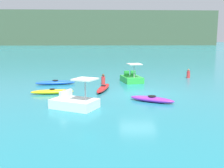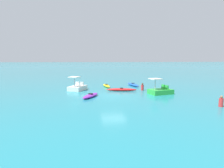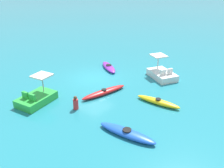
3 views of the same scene
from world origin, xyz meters
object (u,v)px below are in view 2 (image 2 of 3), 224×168
at_px(person_near_shore, 142,87).
at_px(kayak_yellow, 106,86).
at_px(kayak_red, 122,90).
at_px(kayak_purple, 91,96).
at_px(pedal_boat_green, 160,91).
at_px(person_by_kayaks, 221,102).
at_px(kayak_blue, 133,85).
at_px(pedal_boat_white, 77,87).

bearing_deg(person_near_shore, kayak_yellow, -132.38).
xyz_separation_m(kayak_red, kayak_purple, (2.92, -3.76, 0.00)).
bearing_deg(kayak_red, pedal_boat_green, 56.07).
bearing_deg(person_by_kayaks, person_near_shore, -157.25).
height_order(kayak_blue, pedal_boat_green, pedal_boat_green).
xyz_separation_m(kayak_blue, person_near_shore, (3.97, -0.03, 0.22)).
distance_m(pedal_boat_green, person_by_kayaks, 6.21).
height_order(kayak_red, kayak_purple, same).
bearing_deg(pedal_boat_white, pedal_boat_green, 65.30).
xyz_separation_m(kayak_red, pedal_boat_green, (2.48, 3.68, 0.17)).
distance_m(pedal_boat_white, person_by_kayaks, 14.78).
xyz_separation_m(kayak_red, person_near_shore, (-0.01, 2.55, 0.22)).
bearing_deg(person_by_kayaks, pedal_boat_green, -158.02).
distance_m(kayak_yellow, pedal_boat_white, 4.28).
xyz_separation_m(pedal_boat_green, pedal_boat_white, (-4.03, -8.76, 0.00)).
bearing_deg(pedal_boat_green, kayak_purple, -86.62).
bearing_deg(person_near_shore, kayak_red, -89.86).
height_order(kayak_blue, kayak_purple, same).
relative_size(kayak_yellow, kayak_red, 0.82).
relative_size(kayak_blue, pedal_boat_green, 1.24).
bearing_deg(kayak_purple, kayak_yellow, 158.79).
height_order(kayak_purple, person_near_shore, person_near_shore).
bearing_deg(kayak_red, kayak_purple, -52.23).
bearing_deg(kayak_red, person_near_shore, 90.14).
relative_size(kayak_yellow, pedal_boat_white, 1.04).
xyz_separation_m(kayak_yellow, pedal_boat_white, (1.94, -3.80, 0.17)).
distance_m(kayak_red, pedal_boat_green, 4.44).
bearing_deg(kayak_red, kayak_yellow, -159.97).
bearing_deg(pedal_boat_white, kayak_red, 73.00).
height_order(pedal_boat_green, person_near_shore, pedal_boat_green).
bearing_deg(kayak_blue, person_near_shore, -0.41).
height_order(kayak_purple, pedal_boat_green, pedal_boat_green).
bearing_deg(kayak_red, kayak_blue, 147.01).
bearing_deg(pedal_boat_green, person_near_shore, -155.52).
bearing_deg(person_near_shore, kayak_purple, -65.16).
relative_size(kayak_purple, person_by_kayaks, 3.13).
distance_m(kayak_red, pedal_boat_white, 5.31).
bearing_deg(kayak_blue, kayak_yellow, -82.98).
distance_m(kayak_purple, pedal_boat_green, 7.46).
distance_m(kayak_yellow, kayak_blue, 3.88).
height_order(kayak_blue, person_by_kayaks, person_by_kayaks).
xyz_separation_m(kayak_red, pedal_boat_white, (-1.55, -5.08, 0.17)).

